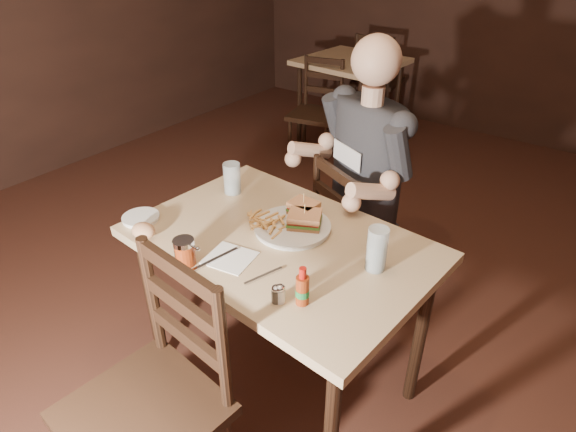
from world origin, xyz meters
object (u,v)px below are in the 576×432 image
Objects in this scene: bg_chair_far at (378,81)px; diner at (361,148)px; main_table at (280,258)px; hot_sauce at (302,286)px; chair_near at (142,413)px; bg_chair_near at (315,114)px; dinner_plate at (292,228)px; syrup_dispenser at (185,252)px; bg_table at (351,70)px; glass_right at (377,249)px; glass_left at (232,178)px; side_plate at (141,218)px; chair_far at (361,237)px.

diner is at bearing 107.94° from bg_chair_far.
main_table is 0.39m from hot_sauce.
chair_near is 4.01m from bg_chair_far.
bg_chair_near is 2.33m from dinner_plate.
main_table is 0.39m from syrup_dispenser.
dinner_plate is (0.01, 0.77, 0.30)m from chair_near.
glass_right is at bearing -58.03° from bg_table.
bg_chair_near is 2.91× the size of dinner_plate.
main_table is at bearing 65.50° from syrup_dispenser.
bg_chair_near is 6.16× the size of glass_left.
side_plate is at bearing -76.47° from bg_table.
glass_right is at bearing 8.86° from main_table.
hot_sauce is at bearing -47.47° from diner.
glass_left is at bearing 156.68° from main_table.
main_table is 1.37× the size of chair_far.
syrup_dispenser reaches higher than chair_far.
bg_chair_near is 0.88× the size of diner.
chair_far is (0.01, 0.66, -0.25)m from main_table.
syrup_dispenser is (1.04, -3.46, 0.36)m from bg_chair_far.
main_table is at bearing 138.78° from hot_sauce.
chair_near reaches higher than glass_left.
syrup_dispenser is at bearing 103.50° from chair_far.
chair_near reaches higher than bg_table.
dinner_plate is at bearing 176.03° from glass_right.
glass_left is at bearing 74.47° from chair_far.
side_plate is (-0.36, 0.09, -0.04)m from syrup_dispenser.
chair_near is at bearing 112.92° from chair_far.
chair_near reaches higher than syrup_dispenser.
diner reaches higher than dinner_plate.
glass_right reaches higher than main_table.
syrup_dispenser reaches higher than dinner_plate.
dinner_plate reaches higher than main_table.
bg_chair_far reaches higher than bg_table.
bg_table is at bearing 145.34° from diner.
bg_chair_near is 2.09m from glass_left.
chair_far reaches higher than side_plate.
side_plate is (-0.53, -0.31, -0.00)m from dinner_plate.
main_table is 0.59m from side_plate.
bg_table is at bearing 77.26° from bg_chair_near.
diner reaches higher than bg_table.
hot_sauce is at bearing -1.10° from side_plate.
bg_chair_near is at bearing 119.23° from chair_near.
chair_far reaches higher than bg_chair_near.
chair_near reaches higher than chair_far.
diner is at bearing -62.73° from bg_chair_near.
syrup_dispenser is (-0.17, -0.31, 0.14)m from main_table.
side_plate is (0.68, -2.27, 0.35)m from bg_chair_near.
syrup_dispenser reaches higher than bg_chair_near.
bg_chair_near is (-1.21, 2.05, -0.26)m from main_table.
main_table is 1.38× the size of bg_table.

